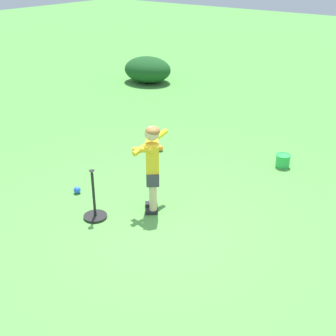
{
  "coord_description": "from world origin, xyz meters",
  "views": [
    {
      "loc": [
        2.66,
        -3.32,
        2.86
      ],
      "look_at": [
        -0.4,
        0.67,
        0.45
      ],
      "focal_mm": 48.65,
      "sensor_mm": 36.0,
      "label": 1
    }
  ],
  "objects_px": {
    "play_ball_behind_batter": "(77,190)",
    "batting_tee": "(95,210)",
    "play_ball_center_lawn": "(160,148)",
    "child_batter": "(152,161)",
    "toy_bucket": "(283,160)"
  },
  "relations": [
    {
      "from": "play_ball_behind_batter",
      "to": "batting_tee",
      "type": "xyz_separation_m",
      "value": [
        0.62,
        -0.28,
        0.06
      ]
    },
    {
      "from": "child_batter",
      "to": "toy_bucket",
      "type": "height_order",
      "value": "child_batter"
    },
    {
      "from": "play_ball_center_lawn",
      "to": "toy_bucket",
      "type": "distance_m",
      "value": 1.89
    },
    {
      "from": "batting_tee",
      "to": "toy_bucket",
      "type": "bearing_deg",
      "value": 66.63
    },
    {
      "from": "child_batter",
      "to": "play_ball_behind_batter",
      "type": "distance_m",
      "value": 1.23
    },
    {
      "from": "play_ball_center_lawn",
      "to": "toy_bucket",
      "type": "relative_size",
      "value": 0.46
    },
    {
      "from": "play_ball_behind_batter",
      "to": "child_batter",
      "type": "bearing_deg",
      "value": 15.52
    },
    {
      "from": "child_batter",
      "to": "batting_tee",
      "type": "xyz_separation_m",
      "value": [
        -0.42,
        -0.57,
        -0.55
      ]
    },
    {
      "from": "play_ball_center_lawn",
      "to": "batting_tee",
      "type": "distance_m",
      "value": 2.12
    },
    {
      "from": "toy_bucket",
      "to": "play_ball_center_lawn",
      "type": "bearing_deg",
      "value": -160.19
    },
    {
      "from": "play_ball_center_lawn",
      "to": "batting_tee",
      "type": "relative_size",
      "value": 0.16
    },
    {
      "from": "play_ball_behind_batter",
      "to": "batting_tee",
      "type": "distance_m",
      "value": 0.68
    },
    {
      "from": "child_batter",
      "to": "play_ball_center_lawn",
      "type": "bearing_deg",
      "value": 125.44
    },
    {
      "from": "play_ball_center_lawn",
      "to": "play_ball_behind_batter",
      "type": "xyz_separation_m",
      "value": [
        0.0,
        -1.75,
        -0.0
      ]
    },
    {
      "from": "batting_tee",
      "to": "toy_bucket",
      "type": "relative_size",
      "value": 2.87
    }
  ]
}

